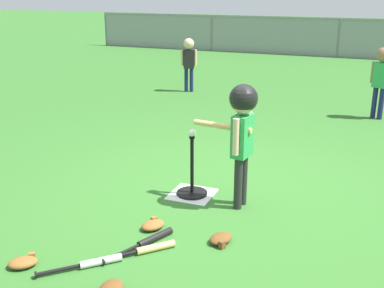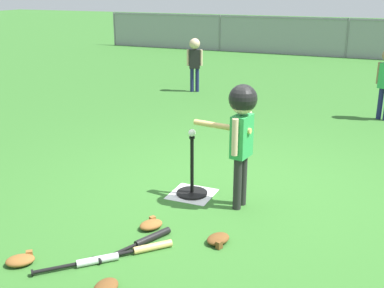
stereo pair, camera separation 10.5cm
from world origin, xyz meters
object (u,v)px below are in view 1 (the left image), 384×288
Objects in this scene: spare_bat_black at (148,241)px; fielder_deep_center at (189,58)px; spare_bat_wood at (148,249)px; spare_bat_silver at (92,263)px; glove_by_plate at (23,262)px; batter_child at (242,121)px; fielder_deep_left at (381,73)px; baseball_on_tee at (192,133)px; glove_near_bats at (153,225)px; batting_tee at (192,186)px; glove_outfield_drop at (221,239)px.

fielder_deep_center is at bearing 109.01° from spare_bat_black.
spare_bat_silver is at bearing -131.83° from spare_bat_wood.
batter_child is at bearing 52.99° from glove_by_plate.
spare_bat_wood is at bearing 33.92° from glove_by_plate.
fielder_deep_left is 1.67× the size of spare_bat_black.
spare_bat_silver and spare_bat_wood have the same top height.
baseball_on_tee is 0.11× the size of spare_bat_black.
batter_child is at bearing 68.29° from spare_bat_wood.
fielder_deep_left is 5.24m from spare_bat_black.
baseball_on_tee reaches higher than spare_bat_silver.
spare_bat_black is 0.27m from glove_near_bats.
fielder_deep_left reaches higher than spare_bat_silver.
batter_child is 2.37× the size of spare_bat_wood.
batter_child is at bearing 51.64° from glove_near_bats.
spare_bat_black is at bearing -71.78° from glove_near_bats.
spare_bat_wood is at bearing -69.63° from glove_near_bats.
baseball_on_tee is at bearing -113.42° from fielder_deep_left.
spare_bat_wood is at bearing -70.87° from fielder_deep_center.
batter_child is at bearing 62.74° from spare_bat_silver.
fielder_deep_center is (-1.93, 4.64, 0.02)m from baseball_on_tee.
fielder_deep_left is 1.07× the size of fielder_deep_center.
batting_tee is 1.01m from glove_outfield_drop.
batting_tee is at bearing -67.40° from fielder_deep_center.
spare_bat_silver is at bearing -138.54° from glove_outfield_drop.
spare_bat_wood is at bearing -85.68° from batting_tee.
glove_near_bats is (-1.72, -4.67, -0.70)m from fielder_deep_left.
spare_bat_silver is 0.74m from glove_near_bats.
batter_child reaches higher than baseball_on_tee.
batting_tee reaches higher than spare_bat_wood.
fielder_deep_center reaches higher than batting_tee.
baseball_on_tee reaches higher than glove_outfield_drop.
glove_by_plate is (-0.49, -0.20, 0.01)m from spare_bat_silver.
glove_by_plate and glove_outfield_drop have the same top height.
batting_tee is at bearing 67.59° from glove_by_plate.
glove_near_bats is at bearing 76.91° from spare_bat_silver.
glove_outfield_drop is at bearing -65.21° from fielder_deep_center.
glove_outfield_drop is (0.59, -0.82, -0.63)m from baseball_on_tee.
fielder_deep_center is (-3.61, 0.77, -0.05)m from fielder_deep_left.
spare_bat_wood is at bearing -111.71° from batter_child.
batter_child reaches higher than spare_bat_wood.
batter_child reaches higher than spare_bat_black.
spare_bat_black is 2.54× the size of glove_near_bats.
batter_child is at bearing -8.15° from baseball_on_tee.
batter_child is at bearing 63.24° from spare_bat_black.
batting_tee is 2.34× the size of glove_near_bats.
glove_near_bats is at bearing 110.37° from spare_bat_wood.
batting_tee is 1.07m from spare_bat_black.
baseball_on_tee is 1.24m from spare_bat_black.
glove_outfield_drop is at bearing -54.17° from baseball_on_tee.
baseball_on_tee is at bearing 0.00° from batting_tee.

